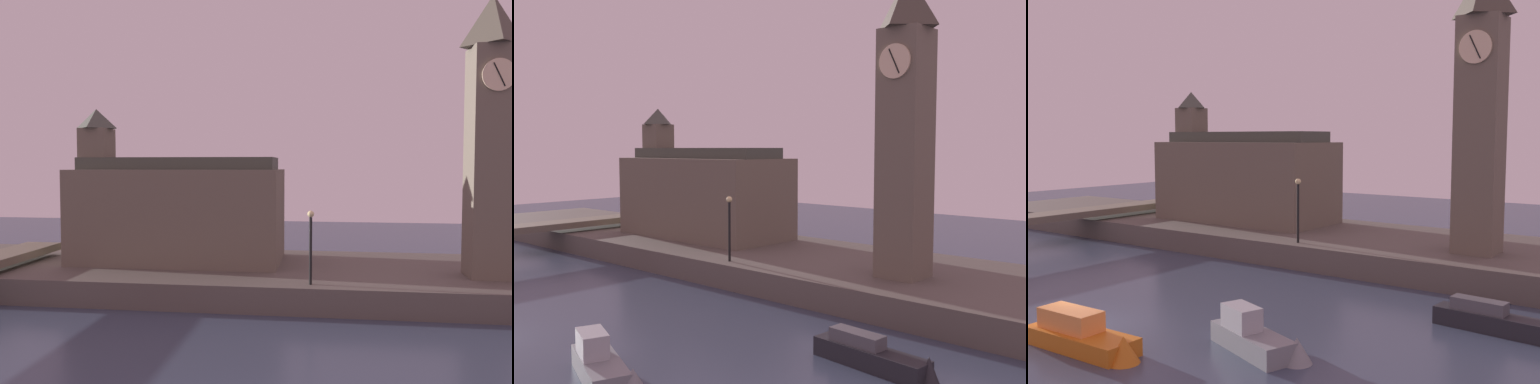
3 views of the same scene
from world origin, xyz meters
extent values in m
cube|color=#5B544C|center=(0.00, 20.00, 0.75)|extent=(70.00, 12.00, 1.50)
cube|color=#6B6051|center=(10.77, 18.25, 8.04)|extent=(2.31, 2.31, 13.08)
cylinder|color=beige|center=(10.77, 17.03, 12.81)|extent=(1.76, 0.12, 1.76)
cube|color=black|center=(10.77, 16.96, 12.81)|extent=(0.66, 0.04, 1.30)
pyramid|color=#4A4339|center=(10.77, 18.25, 16.03)|extent=(2.55, 2.55, 2.90)
cube|color=#6B6051|center=(-8.18, 20.97, 4.57)|extent=(13.59, 6.53, 6.13)
cube|color=#6B6051|center=(-14.02, 20.97, 5.96)|extent=(1.91, 1.91, 8.92)
pyramid|color=#474C42|center=(-14.02, 20.97, 11.09)|extent=(2.10, 2.10, 1.33)
cube|color=#42473D|center=(-8.18, 20.97, 8.03)|extent=(12.91, 3.92, 0.80)
cylinder|color=black|center=(0.75, 15.02, 3.31)|extent=(0.16, 0.16, 3.63)
sphere|color=#F2E099|center=(0.75, 15.02, 5.31)|extent=(0.36, 0.36, 0.36)
cube|color=gray|center=(7.62, 1.81, 0.39)|extent=(4.30, 2.65, 0.78)
cube|color=#A8ADB2|center=(7.13, 1.81, 1.23)|extent=(1.83, 1.43, 0.90)
cone|color=gray|center=(9.66, 1.81, 0.43)|extent=(1.54, 1.54, 1.02)
cube|color=#232328|center=(14.31, 9.34, 0.38)|extent=(4.94, 1.48, 0.77)
cube|color=#515156|center=(13.72, 9.34, 1.03)|extent=(2.32, 0.94, 0.52)
cone|color=#232328|center=(16.74, 9.34, 0.42)|extent=(1.05, 1.05, 1.22)
camera|label=1|loc=(1.45, -12.24, 7.87)|focal=35.76mm
camera|label=2|loc=(25.80, -9.20, 8.37)|focal=40.38mm
camera|label=3|loc=(21.17, -15.13, 8.01)|focal=41.77mm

